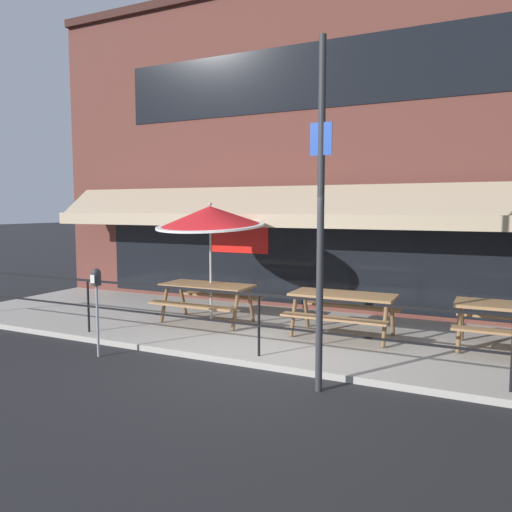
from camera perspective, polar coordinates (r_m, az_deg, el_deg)
ground_plane at (r=7.58m, az=-0.67°, el=-12.66°), size 120.00×120.00×0.00m
patio_deck at (r=9.33m, az=4.87°, el=-8.86°), size 15.00×4.00×0.10m
restaurant_building at (r=11.22m, az=9.17°, el=12.18°), size 15.00×1.60×7.40m
patio_railing at (r=7.63m, az=0.33°, el=-6.32°), size 13.84×0.04×0.97m
picnic_table_left at (r=9.91m, az=-5.60°, el=-4.13°), size 1.80×1.42×0.76m
picnic_table_centre at (r=8.92m, az=9.89°, el=-5.27°), size 1.80×1.42×0.76m
patio_umbrella_left at (r=9.89m, az=-5.25°, el=4.44°), size 2.14×2.14×2.38m
parking_meter_near at (r=8.25m, az=-17.78°, el=-3.22°), size 0.15×0.16×1.42m
street_sign_pole at (r=6.32m, az=7.40°, el=4.77°), size 0.28×0.09×4.46m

